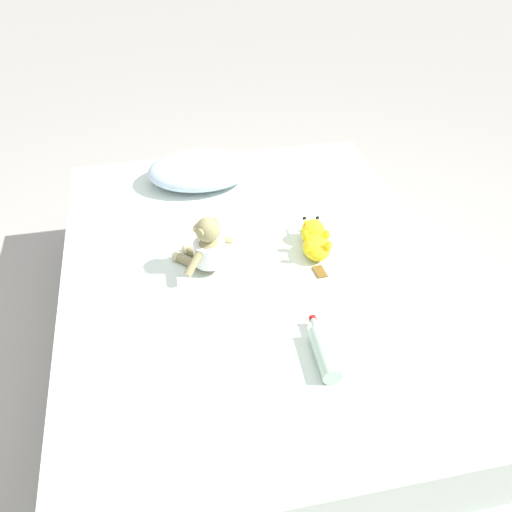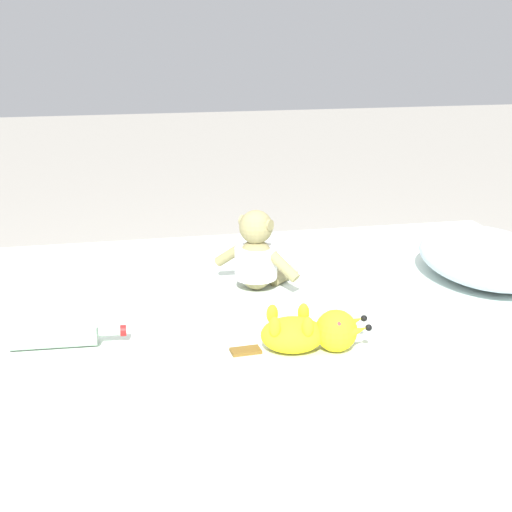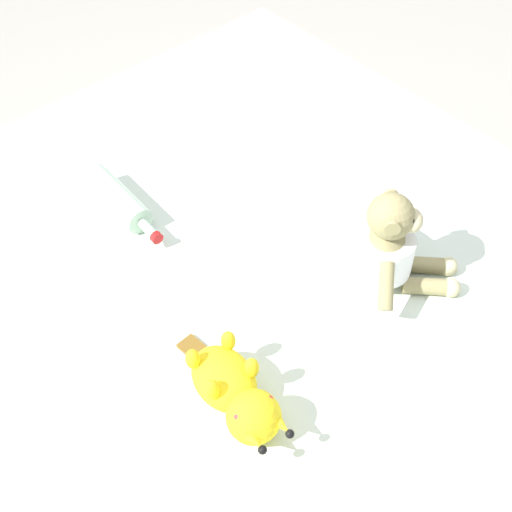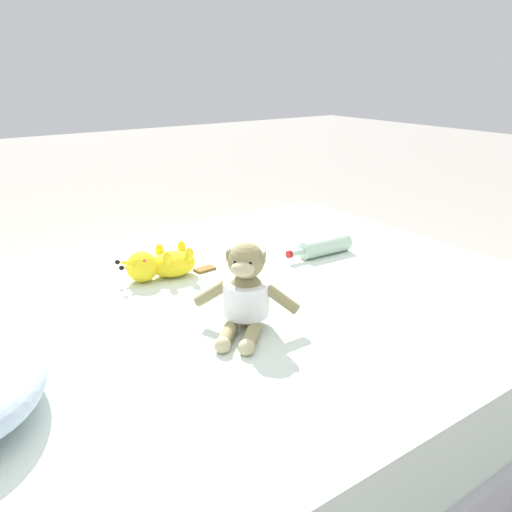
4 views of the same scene
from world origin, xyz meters
name	(u,v)px [view 1 (image 1 of 4)]	position (x,y,z in m)	size (l,w,h in m)	color
ground_plane	(256,346)	(0.00, 0.00, 0.00)	(16.00, 16.00, 0.00)	#9E998E
bed	(256,309)	(0.00, 0.00, 0.22)	(1.55, 2.05, 0.45)	#B2B2B7
pillow	(200,170)	(-0.12, 0.71, 0.52)	(0.52, 0.38, 0.14)	silver
plush_monkey	(207,248)	(-0.19, 0.03, 0.55)	(0.26, 0.26, 0.24)	#8E8456
plush_yellow_creature	(315,240)	(0.26, 0.06, 0.50)	(0.14, 0.33, 0.10)	yellow
glass_bottle	(324,352)	(0.11, -0.53, 0.48)	(0.08, 0.27, 0.06)	#B2D1B7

